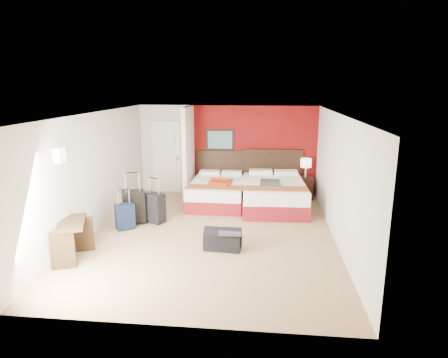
# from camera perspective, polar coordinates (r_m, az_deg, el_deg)

# --- Properties ---
(ground) EXTENTS (6.50, 6.50, 0.00)m
(ground) POSITION_cam_1_polar(r_m,az_deg,el_deg) (8.28, -1.71, -8.02)
(ground) COLOR tan
(ground) RESTS_ON ground
(room_walls) EXTENTS (5.02, 6.52, 2.50)m
(room_walls) POSITION_cam_1_polar(r_m,az_deg,el_deg) (9.54, -9.01, 2.60)
(room_walls) COLOR silver
(room_walls) RESTS_ON ground
(red_accent_panel) EXTENTS (3.50, 0.04, 2.50)m
(red_accent_panel) POSITION_cam_1_polar(r_m,az_deg,el_deg) (11.00, 4.38, 4.16)
(red_accent_panel) COLOR maroon
(red_accent_panel) RESTS_ON ground
(partition_wall) EXTENTS (0.12, 1.20, 2.50)m
(partition_wall) POSITION_cam_1_polar(r_m,az_deg,el_deg) (10.59, -5.25, 3.76)
(partition_wall) COLOR silver
(partition_wall) RESTS_ON ground
(entry_door) EXTENTS (0.82, 0.06, 2.05)m
(entry_door) POSITION_cam_1_polar(r_m,az_deg,el_deg) (11.36, -8.37, 3.19)
(entry_door) COLOR silver
(entry_door) RESTS_ON ground
(bed_left) EXTENTS (1.41, 2.00, 0.60)m
(bed_left) POSITION_cam_1_polar(r_m,az_deg,el_deg) (10.21, -0.95, -2.03)
(bed_left) COLOR white
(bed_left) RESTS_ON ground
(bed_right) EXTENTS (1.67, 2.30, 0.67)m
(bed_right) POSITION_cam_1_polar(r_m,az_deg,el_deg) (9.97, 7.23, -2.32)
(bed_right) COLOR white
(bed_right) RESTS_ON ground
(red_suitcase_open) EXTENTS (0.69, 0.82, 0.09)m
(red_suitcase_open) POSITION_cam_1_polar(r_m,az_deg,el_deg) (10.02, -0.46, -0.31)
(red_suitcase_open) COLOR #9E290D
(red_suitcase_open) RESTS_ON bed_left
(jacket_bundle) EXTENTS (0.48, 0.39, 0.11)m
(jacket_bundle) POSITION_cam_1_polar(r_m,az_deg,el_deg) (9.58, 6.73, -0.56)
(jacket_bundle) COLOR #38383D
(jacket_bundle) RESTS_ON bed_right
(nightstand) EXTENTS (0.43, 0.43, 0.59)m
(nightstand) POSITION_cam_1_polar(r_m,az_deg,el_deg) (10.92, 11.74, -1.29)
(nightstand) COLOR black
(nightstand) RESTS_ON ground
(table_lamp) EXTENTS (0.32, 0.32, 0.52)m
(table_lamp) POSITION_cam_1_polar(r_m,az_deg,el_deg) (10.79, 11.88, 1.57)
(table_lamp) COLOR silver
(table_lamp) RESTS_ON nightstand
(suitcase_black) EXTENTS (0.57, 0.47, 0.73)m
(suitcase_black) POSITION_cam_1_polar(r_m,az_deg,el_deg) (8.98, -13.05, -4.14)
(suitcase_black) COLOR black
(suitcase_black) RESTS_ON ground
(suitcase_charcoal) EXTENTS (0.52, 0.45, 0.65)m
(suitcase_charcoal) POSITION_cam_1_polar(r_m,az_deg,el_deg) (8.96, -10.09, -4.33)
(suitcase_charcoal) COLOR black
(suitcase_charcoal) RESTS_ON ground
(suitcase_navy) EXTENTS (0.45, 0.41, 0.54)m
(suitcase_navy) POSITION_cam_1_polar(r_m,az_deg,el_deg) (8.70, -14.29, -5.47)
(suitcase_navy) COLOR #101C32
(suitcase_navy) RESTS_ON ground
(duffel_bag) EXTENTS (0.72, 0.42, 0.35)m
(duffel_bag) POSITION_cam_1_polar(r_m,az_deg,el_deg) (7.49, -0.18, -8.95)
(duffel_bag) COLOR black
(duffel_bag) RESTS_ON ground
(jacket_draped) EXTENTS (0.44, 0.37, 0.06)m
(jacket_draped) POSITION_cam_1_polar(r_m,az_deg,el_deg) (7.36, 0.95, -7.67)
(jacket_draped) COLOR #393A3E
(jacket_draped) RESTS_ON duffel_bag
(desk) EXTENTS (0.73, 0.97, 0.73)m
(desk) POSITION_cam_1_polar(r_m,az_deg,el_deg) (7.49, -21.20, -8.39)
(desk) COLOR #322110
(desk) RESTS_ON ground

